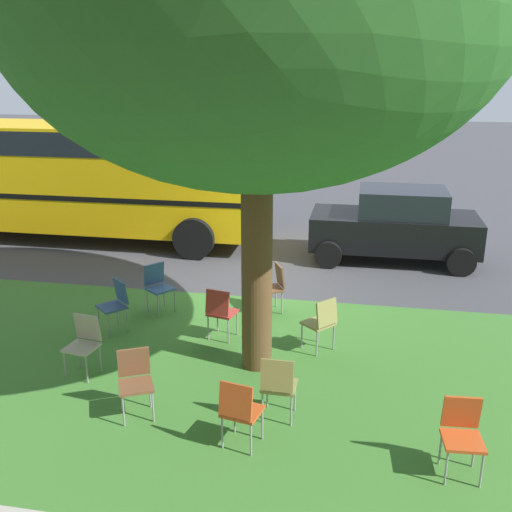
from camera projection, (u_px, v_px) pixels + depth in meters
ground at (252, 293)px, 11.48m from camera, size 80.00×80.00×0.00m
grass_verge at (210, 373)px, 8.49m from camera, size 48.00×6.00×0.01m
chair_0 at (274, 284)px, 10.48m from camera, size 0.56×0.55×0.88m
chair_1 at (84, 340)px, 8.34m from camera, size 0.47×0.48×0.88m
chair_2 at (240, 409)px, 6.67m from camera, size 0.50×0.50×0.88m
chair_3 at (322, 320)px, 8.99m from camera, size 0.59×0.59×0.88m
chair_4 at (278, 383)px, 7.21m from camera, size 0.43×0.43×0.88m
chair_5 at (221, 310)px, 9.38m from camera, size 0.49×0.50×0.88m
chair_6 at (462, 431)px, 6.27m from camera, size 0.45×0.45×0.88m
chair_7 at (115, 301)px, 9.71m from camera, size 0.59×0.59×0.88m
chair_8 at (158, 284)px, 10.51m from camera, size 0.58×0.58×0.88m
chair_9 at (135, 377)px, 7.34m from camera, size 0.55×0.56×0.88m
parked_car at (396, 224)px, 13.23m from camera, size 3.70×1.92×1.65m
school_bus at (55, 169)px, 14.88m from camera, size 10.40×2.80×2.88m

